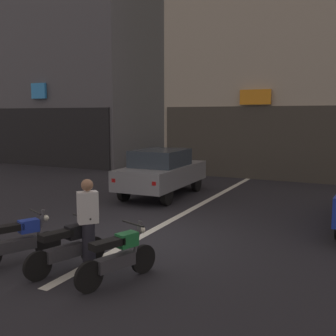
{
  "coord_description": "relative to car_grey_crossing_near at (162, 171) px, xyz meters",
  "views": [
    {
      "loc": [
        4.56,
        -7.74,
        2.81
      ],
      "look_at": [
        -0.16,
        2.0,
        1.4
      ],
      "focal_mm": 43.39,
      "sensor_mm": 36.0,
      "label": 1
    }
  ],
  "objects": [
    {
      "name": "person_by_motorcycles",
      "position": [
        1.82,
        -6.61,
        -0.03
      ],
      "size": [
        0.4,
        0.41,
        1.67
      ],
      "color": "#23232D",
      "rests_on": "ground"
    },
    {
      "name": "lane_centre_line",
      "position": [
        1.71,
        1.28,
        -0.88
      ],
      "size": [
        0.2,
        18.0,
        0.01
      ],
      "primitive_type": "cube",
      "color": "silver",
      "rests_on": "ground"
    },
    {
      "name": "motorcycle_blue_row_leftmost",
      "position": [
        0.47,
        -6.98,
        -0.43
      ],
      "size": [
        0.79,
        1.54,
        0.98
      ],
      "color": "black",
      "rests_on": "ground"
    },
    {
      "name": "building_mid_block",
      "position": [
        2.38,
        9.65,
        6.92
      ],
      "size": [
        9.79,
        9.01,
        15.65
      ],
      "color": "#B2A893",
      "rests_on": "ground"
    },
    {
      "name": "motorcycle_black_row_left_mid",
      "position": [
        1.56,
        -6.9,
        -0.43
      ],
      "size": [
        0.65,
        1.61,
        0.98
      ],
      "color": "black",
      "rests_on": "ground"
    },
    {
      "name": "car_grey_crossing_near",
      "position": [
        0.0,
        0.0,
        0.0
      ],
      "size": [
        1.83,
        4.13,
        1.64
      ],
      "color": "black",
      "rests_on": "ground"
    },
    {
      "name": "motorcycle_green_row_centre",
      "position": [
        2.65,
        -6.91,
        -0.43
      ],
      "size": [
        0.69,
        1.6,
        0.98
      ],
      "color": "black",
      "rests_on": "ground"
    },
    {
      "name": "ground_plane",
      "position": [
        1.71,
        -4.72,
        -0.89
      ],
      "size": [
        120.0,
        120.0,
        0.0
      ],
      "primitive_type": "plane",
      "color": "#232328"
    }
  ]
}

